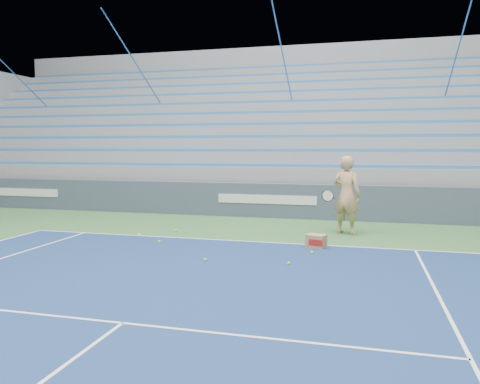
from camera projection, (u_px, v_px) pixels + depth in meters
sponsor_barrier at (267, 200)px, 15.10m from camera, size 30.00×0.32×1.10m
bleachers at (293, 145)px, 20.43m from camera, size 31.00×9.15×7.30m
tennis_player at (346, 195)px, 12.15m from camera, size 1.05×0.99×2.05m
ball_box at (316, 241)px, 10.53m from camera, size 0.48×0.42×0.31m
tennis_ball_0 at (159, 242)px, 11.08m from camera, size 0.07×0.07×0.07m
tennis_ball_1 at (176, 231)px, 12.52m from camera, size 0.07×0.07×0.07m
tennis_ball_2 at (205, 260)px, 9.31m from camera, size 0.07×0.07×0.07m
tennis_ball_3 at (139, 234)px, 11.98m from camera, size 0.07×0.07×0.07m
tennis_ball_4 at (289, 263)px, 9.00m from camera, size 0.07×0.07×0.07m
tennis_ball_5 at (312, 252)px, 9.94m from camera, size 0.07×0.07×0.07m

